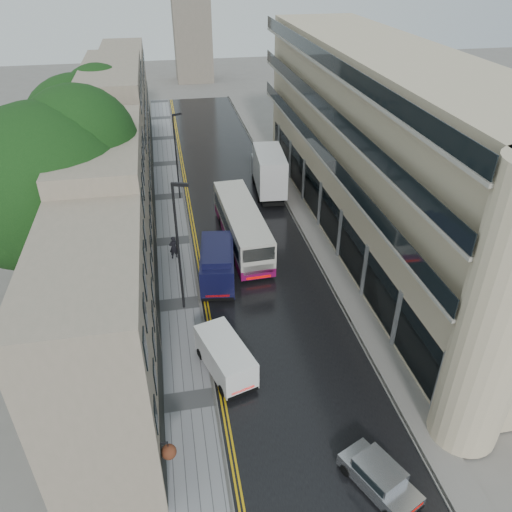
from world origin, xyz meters
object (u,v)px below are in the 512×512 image
object	(u,v)px
navy_van	(201,279)
white_van	(222,381)
tree_far	(84,149)
cream_bus	(235,248)
white_lorry	(259,180)
lamp_post_far	(176,158)
tree_near	(54,215)
silver_hatchback	(390,510)
lamp_post_near	(178,250)
pedestrian	(173,247)

from	to	relation	value
navy_van	white_van	bearing A→B (deg)	-81.21
tree_far	cream_bus	bearing A→B (deg)	-42.81
white_lorry	white_van	xyz separation A→B (m)	(-6.30, -22.34, -1.14)
tree_far	white_lorry	size ratio (longest dim) A/B	1.53
tree_far	white_van	distance (m)	24.01
lamp_post_far	tree_far	bearing A→B (deg)	173.21
tree_near	white_van	world-z (taller)	tree_near
cream_bus	tree_near	bearing A→B (deg)	-166.71
tree_near	lamp_post_far	world-z (taller)	tree_near
tree_near	silver_hatchback	world-z (taller)	tree_near
tree_near	lamp_post_near	distance (m)	7.39
silver_hatchback	lamp_post_near	size ratio (longest dim) A/B	0.42
white_lorry	white_van	distance (m)	23.23
tree_far	white_van	size ratio (longest dim) A/B	2.81
pedestrian	lamp_post_far	bearing A→B (deg)	-115.69
tree_near	tree_far	distance (m)	13.02
tree_far	cream_bus	xyz separation A→B (m)	(10.66, -9.88, -4.70)
pedestrian	lamp_post_far	distance (m)	10.78
silver_hatchback	lamp_post_far	size ratio (longest dim) A/B	0.47
lamp_post_far	cream_bus	bearing A→B (deg)	-98.56
tree_near	white_lorry	distance (m)	20.41
cream_bus	white_lorry	bearing A→B (deg)	67.33
silver_hatchback	white_van	bearing A→B (deg)	102.38
pedestrian	lamp_post_near	size ratio (longest dim) A/B	0.21
white_lorry	pedestrian	size ratio (longest dim) A/B	4.47
cream_bus	lamp_post_near	xyz separation A→B (m)	(-4.09, -4.32, 2.97)
silver_hatchback	white_van	size ratio (longest dim) A/B	0.83
tree_far	pedestrian	bearing A→B (deg)	-52.05
white_lorry	white_van	bearing A→B (deg)	-101.32
tree_near	navy_van	bearing A→B (deg)	-0.94
navy_van	tree_far	bearing A→B (deg)	128.53
tree_near	silver_hatchback	size ratio (longest dim) A/B	3.79
pedestrian	tree_far	bearing A→B (deg)	-72.02
silver_hatchback	navy_van	bearing A→B (deg)	85.82
tree_near	navy_van	world-z (taller)	tree_near
cream_bus	lamp_post_far	distance (m)	12.84
tree_far	pedestrian	xyz separation A→B (m)	(6.28, -8.05, -5.20)
tree_far	lamp_post_near	size ratio (longest dim) A/B	1.42
cream_bus	white_van	bearing A→B (deg)	-104.56
lamp_post_far	tree_near	bearing A→B (deg)	-140.50
white_lorry	pedestrian	world-z (taller)	white_lorry
navy_van	lamp_post_far	xyz separation A→B (m)	(-0.59, 15.40, 2.56)
tree_far	pedestrian	size ratio (longest dim) A/B	6.84
pedestrian	lamp_post_near	world-z (taller)	lamp_post_near
cream_bus	pedestrian	xyz separation A→B (m)	(-4.39, 1.83, -0.50)
white_van	lamp_post_near	world-z (taller)	lamp_post_near
cream_bus	lamp_post_far	world-z (taller)	lamp_post_far
white_van	lamp_post_near	distance (m)	8.68
white_van	cream_bus	bearing A→B (deg)	61.54
white_van	pedestrian	xyz separation A→B (m)	(-1.82, 13.95, 0.01)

